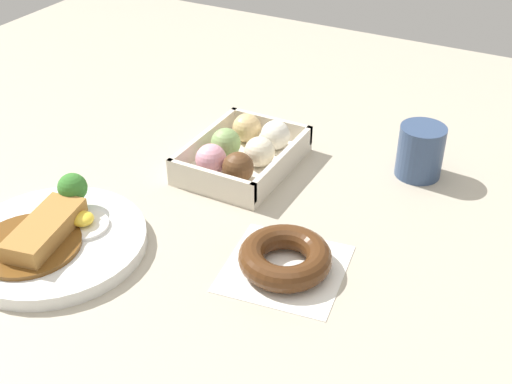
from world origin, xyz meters
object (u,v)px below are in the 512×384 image
at_px(chocolate_ring_donut, 285,258).
at_px(coffee_mug, 420,151).
at_px(curry_plate, 53,238).
at_px(donut_box, 243,153).

relative_size(chocolate_ring_donut, coffee_mug, 2.03).
distance_m(curry_plate, donut_box, 0.31).
height_order(donut_box, chocolate_ring_donut, donut_box).
relative_size(curry_plate, chocolate_ring_donut, 1.46).
xyz_separation_m(curry_plate, donut_box, (-0.29, 0.12, 0.01)).
distance_m(chocolate_ring_donut, coffee_mug, 0.30).
bearing_deg(chocolate_ring_donut, curry_plate, -70.06).
distance_m(curry_plate, chocolate_ring_donut, 0.30).
bearing_deg(curry_plate, chocolate_ring_donut, 109.94).
bearing_deg(chocolate_ring_donut, donut_box, -139.06).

